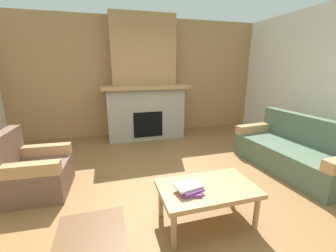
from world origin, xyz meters
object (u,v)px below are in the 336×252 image
coffee_table (207,191)px  fireplace (144,87)px  couch (294,152)px  armchair (33,172)px

coffee_table → fireplace: bearing=91.7°
couch → coffee_table: couch is taller
fireplace → armchair: fireplace is taller
couch → armchair: bearing=174.5°
armchair → coffee_table: (1.94, -1.14, 0.08)m
fireplace → armchair: 2.86m
couch → coffee_table: size_ratio=1.86×
fireplace → couch: fireplace is taller
fireplace → armchair: (-1.84, -2.01, -0.87)m
couch → coffee_table: (-1.91, -0.77, 0.09)m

